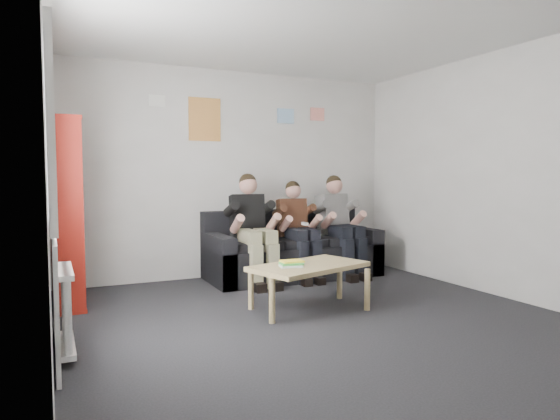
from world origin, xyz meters
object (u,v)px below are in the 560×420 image
at_px(sofa, 292,253).
at_px(person_right, 341,226).
at_px(coffee_table, 309,270).
at_px(person_middle, 299,230).
at_px(person_left, 253,229).
at_px(bookshelf, 67,213).

height_order(sofa, person_right, person_right).
distance_m(coffee_table, person_middle, 1.48).
bearing_deg(person_right, person_middle, 171.23).
height_order(sofa, coffee_table, sofa).
bearing_deg(person_left, sofa, 26.03).
bearing_deg(person_middle, coffee_table, -103.70).
height_order(person_left, person_middle, person_left).
xyz_separation_m(sofa, person_left, (-0.63, -0.20, 0.36)).
bearing_deg(person_left, person_middle, 8.45).
relative_size(bookshelf, person_right, 1.43).
relative_size(person_middle, person_right, 0.95).
height_order(sofa, person_middle, person_middle).
xyz_separation_m(person_left, person_middle, (0.63, 0.01, -0.04)).
bearing_deg(coffee_table, person_left, 92.22).
bearing_deg(person_middle, person_right, 9.02).
distance_m(sofa, person_left, 0.75).
height_order(coffee_table, person_left, person_left).
height_order(bookshelf, person_middle, bookshelf).
bearing_deg(bookshelf, person_middle, 1.83).
relative_size(bookshelf, person_left, 1.40).
height_order(bookshelf, coffee_table, bookshelf).
distance_m(bookshelf, person_left, 2.12).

